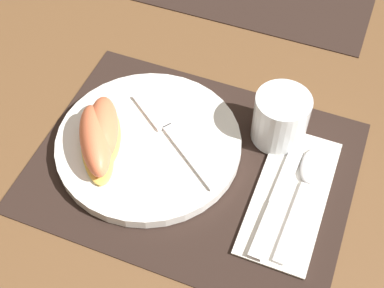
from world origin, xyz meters
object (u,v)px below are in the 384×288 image
Objects in this scene: juice_glass at (280,120)px; knife at (279,195)px; spoon at (308,180)px; citrus_wedge_1 at (96,141)px; citrus_wedge_0 at (103,129)px; plate at (149,143)px; fork at (169,131)px.

juice_glass is 0.37× the size of knife.
citrus_wedge_1 is (-0.28, -0.06, 0.03)m from spoon.
knife is (0.03, -0.10, -0.03)m from juice_glass.
citrus_wedge_1 is at bearing -89.34° from citrus_wedge_0.
plate is 3.38× the size of juice_glass.
plate is at bearing 36.08° from citrus_wedge_1.
knife is 1.73× the size of citrus_wedge_0.
citrus_wedge_0 is (-0.22, -0.11, 0.00)m from juice_glass.
spoon is 0.29m from citrus_wedge_0.
fork is 0.09m from citrus_wedge_0.
fork is at bearing 39.69° from citrus_wedge_1.
spoon is (0.06, -0.06, -0.03)m from juice_glass.
knife is 1.12× the size of spoon.
juice_glass is 0.25m from citrus_wedge_0.
juice_glass is 0.16m from fork.
citrus_wedge_1 is (-0.08, -0.07, 0.02)m from fork.
knife is 1.22× the size of fork.
juice_glass is (0.16, 0.09, 0.03)m from plate.
spoon is at bearing -0.23° from fork.
knife is at bearing 6.42° from citrus_wedge_1.
fork is at bearing 47.81° from plate.
fork is 1.42× the size of citrus_wedge_0.
knife is at bearing -4.02° from plate.
citrus_wedge_1 is (0.00, -0.02, 0.00)m from citrus_wedge_0.
plate is at bearing 175.98° from knife.
juice_glass reaches higher than spoon.
plate is at bearing -151.97° from juice_glass.
fork is 1.35× the size of citrus_wedge_1.
citrus_wedge_1 reaches higher than knife.
citrus_wedge_1 is at bearing -149.74° from juice_glass.
juice_glass reaches higher than fork.
citrus_wedge_1 reaches higher than plate.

